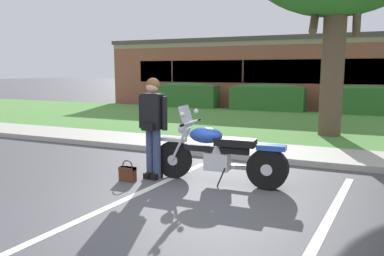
{
  "coord_description": "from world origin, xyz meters",
  "views": [
    {
      "loc": [
        1.88,
        -4.37,
        1.82
      ],
      "look_at": [
        -0.67,
        1.48,
        0.85
      ],
      "focal_mm": 35.3,
      "sensor_mm": 36.0,
      "label": 1
    }
  ],
  "objects_px": {
    "hedge_left": "(188,95)",
    "hedge_center_right": "(362,100)",
    "motorcycle": "(223,154)",
    "hedge_center_left": "(267,97)",
    "brick_building": "(333,72)",
    "rider_person": "(153,121)",
    "handbag": "(128,173)"
  },
  "relations": [
    {
      "from": "brick_building",
      "to": "hedge_center_left",
      "type": "bearing_deg",
      "value": -112.38
    },
    {
      "from": "motorcycle",
      "to": "hedge_center_right",
      "type": "height_order",
      "value": "motorcycle"
    },
    {
      "from": "motorcycle",
      "to": "hedge_center_right",
      "type": "relative_size",
      "value": 0.91
    },
    {
      "from": "motorcycle",
      "to": "rider_person",
      "type": "relative_size",
      "value": 1.32
    },
    {
      "from": "hedge_center_right",
      "to": "hedge_center_left",
      "type": "bearing_deg",
      "value": 180.0
    },
    {
      "from": "rider_person",
      "to": "hedge_left",
      "type": "height_order",
      "value": "rider_person"
    },
    {
      "from": "handbag",
      "to": "hedge_left",
      "type": "xyz_separation_m",
      "value": [
        -4.16,
        11.71,
        0.51
      ]
    },
    {
      "from": "handbag",
      "to": "brick_building",
      "type": "xyz_separation_m",
      "value": [
        2.14,
        17.52,
        1.58
      ]
    },
    {
      "from": "hedge_center_right",
      "to": "brick_building",
      "type": "bearing_deg",
      "value": 104.64
    },
    {
      "from": "hedge_left",
      "to": "hedge_center_right",
      "type": "xyz_separation_m",
      "value": [
        7.82,
        0.0,
        0.0
      ]
    },
    {
      "from": "motorcycle",
      "to": "hedge_center_right",
      "type": "distance_m",
      "value": 11.41
    },
    {
      "from": "motorcycle",
      "to": "rider_person",
      "type": "xyz_separation_m",
      "value": [
        -1.19,
        -0.17,
        0.5
      ]
    },
    {
      "from": "rider_person",
      "to": "handbag",
      "type": "bearing_deg",
      "value": -132.32
    },
    {
      "from": "hedge_center_left",
      "to": "hedge_center_right",
      "type": "distance_m",
      "value": 3.91
    },
    {
      "from": "motorcycle",
      "to": "handbag",
      "type": "distance_m",
      "value": 1.62
    },
    {
      "from": "rider_person",
      "to": "handbag",
      "type": "relative_size",
      "value": 4.74
    },
    {
      "from": "hedge_center_left",
      "to": "hedge_center_right",
      "type": "bearing_deg",
      "value": 0.0
    },
    {
      "from": "hedge_left",
      "to": "brick_building",
      "type": "relative_size",
      "value": 0.13
    },
    {
      "from": "handbag",
      "to": "hedge_center_right",
      "type": "bearing_deg",
      "value": 72.68
    },
    {
      "from": "motorcycle",
      "to": "handbag",
      "type": "relative_size",
      "value": 6.23
    },
    {
      "from": "rider_person",
      "to": "hedge_left",
      "type": "xyz_separation_m",
      "value": [
        -4.47,
        11.37,
        -0.34
      ]
    },
    {
      "from": "motorcycle",
      "to": "hedge_left",
      "type": "height_order",
      "value": "motorcycle"
    },
    {
      "from": "motorcycle",
      "to": "hedge_center_left",
      "type": "height_order",
      "value": "motorcycle"
    },
    {
      "from": "rider_person",
      "to": "brick_building",
      "type": "xyz_separation_m",
      "value": [
        1.83,
        17.18,
        0.73
      ]
    },
    {
      "from": "hedge_left",
      "to": "hedge_center_right",
      "type": "bearing_deg",
      "value": 0.0
    },
    {
      "from": "rider_person",
      "to": "hedge_left",
      "type": "bearing_deg",
      "value": 111.45
    },
    {
      "from": "motorcycle",
      "to": "rider_person",
      "type": "distance_m",
      "value": 1.31
    },
    {
      "from": "motorcycle",
      "to": "hedge_center_left",
      "type": "xyz_separation_m",
      "value": [
        -1.75,
        11.2,
        0.16
      ]
    },
    {
      "from": "hedge_center_left",
      "to": "brick_building",
      "type": "xyz_separation_m",
      "value": [
        2.39,
        5.81,
        1.07
      ]
    },
    {
      "from": "handbag",
      "to": "brick_building",
      "type": "relative_size",
      "value": 0.02
    },
    {
      "from": "handbag",
      "to": "brick_building",
      "type": "bearing_deg",
      "value": 83.05
    },
    {
      "from": "rider_person",
      "to": "hedge_center_right",
      "type": "bearing_deg",
      "value": 73.61
    }
  ]
}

